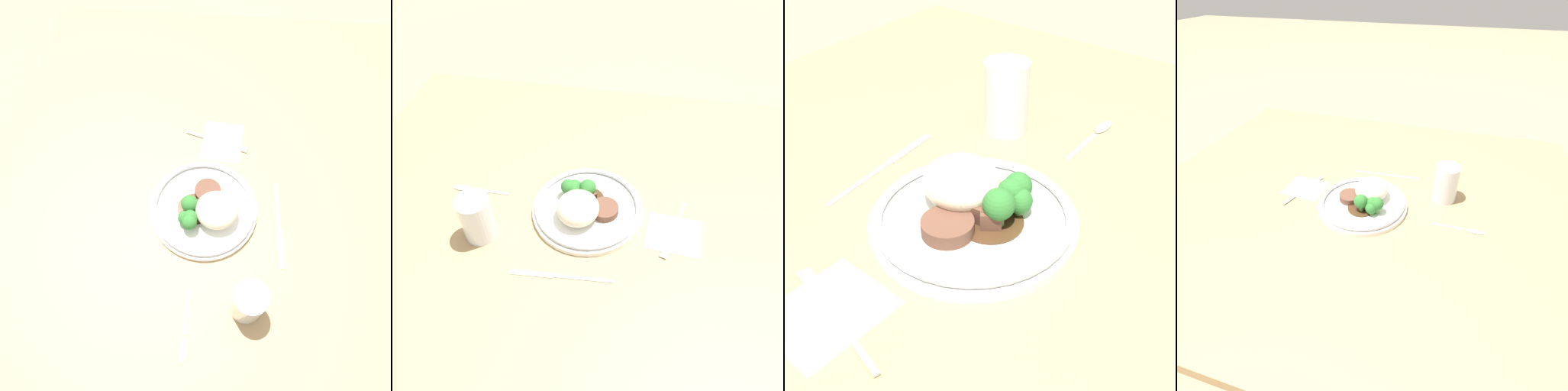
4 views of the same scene
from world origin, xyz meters
TOP-DOWN VIEW (x-y plane):
  - ground_plane at (0.00, 0.00)m, footprint 8.00×8.00m
  - dining_table at (0.00, 0.00)m, footprint 1.39×1.17m
  - napkin at (-0.18, -0.01)m, footprint 0.13×0.11m
  - plate at (0.04, -0.04)m, footprint 0.27×0.27m
  - juice_glass at (0.26, 0.06)m, footprint 0.07×0.07m
  - fork at (-0.17, -0.01)m, footprint 0.06×0.17m
  - knife at (0.07, 0.14)m, footprint 0.22×0.02m
  - spoon at (0.35, -0.07)m, footprint 0.15×0.02m

SIDE VIEW (x-z plane):
  - ground_plane at x=0.00m, z-range 0.00..0.00m
  - dining_table at x=0.00m, z-range 0.00..0.04m
  - napkin at x=-0.18m, z-range 0.04..0.04m
  - knife at x=0.07m, z-range 0.04..0.04m
  - spoon at x=0.35m, z-range 0.04..0.05m
  - fork at x=-0.17m, z-range 0.04..0.05m
  - plate at x=0.04m, z-range 0.03..0.10m
  - juice_glass at x=0.26m, z-range 0.04..0.15m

